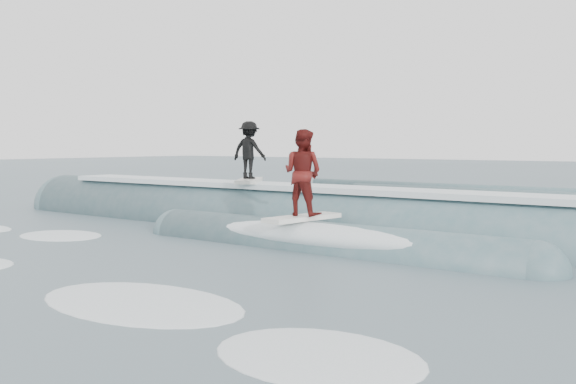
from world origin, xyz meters
The scene contains 6 objects.
ground centered at (0.00, 0.00, 0.00)m, with size 160.00×160.00×0.00m, color #40555E.
breaking_wave centered at (0.28, 4.64, 0.04)m, with size 23.48×3.93×2.30m.
surfer_black centered at (-2.08, 4.99, 2.03)m, with size 1.53×1.98×1.70m.
surfer_red centered at (1.28, 2.79, 1.58)m, with size 0.97×2.06×2.01m.
whitewater centered at (-1.27, -1.51, 0.00)m, with size 15.81×5.38×0.10m.
far_swells centered at (-1.50, 17.65, 0.00)m, with size 37.28×8.65×0.80m.
Camera 1 is at (9.38, -8.79, 2.30)m, focal length 40.00 mm.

